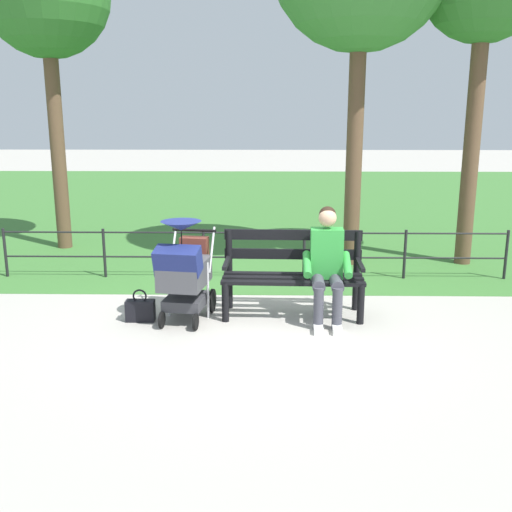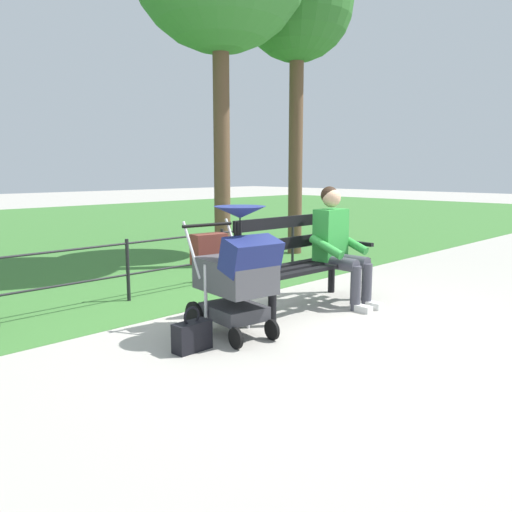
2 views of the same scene
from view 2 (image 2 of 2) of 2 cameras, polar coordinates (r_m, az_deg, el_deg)
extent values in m
plane|color=#ADA89E|center=(5.30, 2.43, -6.56)|extent=(60.00, 60.00, 0.00)
cube|color=black|center=(5.67, 4.36, -0.87)|extent=(1.60, 0.15, 0.04)
cube|color=black|center=(5.55, 5.74, -1.10)|extent=(1.60, 0.15, 0.04)
cube|color=black|center=(5.44, 7.18, -1.35)|extent=(1.60, 0.15, 0.04)
cube|color=black|center=(5.70, 3.64, 1.44)|extent=(1.60, 0.09, 0.12)
cube|color=black|center=(5.67, 3.66, 3.74)|extent=(1.60, 0.09, 0.12)
cylinder|color=black|center=(6.06, 11.77, -2.53)|extent=(0.08, 0.08, 0.45)
cylinder|color=black|center=(6.29, 8.25, 0.32)|extent=(0.08, 0.08, 0.95)
cube|color=black|center=(6.10, 10.35, 1.46)|extent=(0.07, 0.56, 0.04)
cylinder|color=black|center=(4.92, 1.77, -5.08)|extent=(0.08, 0.08, 0.45)
cylinder|color=black|center=(5.21, -1.98, -1.47)|extent=(0.08, 0.08, 0.95)
cube|color=black|center=(4.98, 0.15, -0.15)|extent=(0.07, 0.56, 0.04)
cylinder|color=#42424C|center=(5.79, 10.37, -0.58)|extent=(0.15, 0.40, 0.14)
cylinder|color=#42424C|center=(5.63, 9.17, -0.82)|extent=(0.15, 0.40, 0.14)
cylinder|color=#42424C|center=(5.72, 11.92, -3.14)|extent=(0.11, 0.11, 0.47)
cylinder|color=#42424C|center=(5.56, 10.75, -3.47)|extent=(0.11, 0.11, 0.47)
cube|color=silver|center=(5.72, 12.51, -5.22)|extent=(0.11, 0.22, 0.07)
cube|color=silver|center=(5.56, 11.36, -5.60)|extent=(0.11, 0.22, 0.07)
cube|color=green|center=(5.80, 8.10, 2.30)|extent=(0.37, 0.23, 0.56)
cylinder|color=green|center=(5.91, 10.32, 1.40)|extent=(0.10, 0.43, 0.23)
cylinder|color=green|center=(5.57, 7.65, 0.98)|extent=(0.10, 0.43, 0.23)
sphere|color=tan|center=(5.76, 8.20, 6.25)|extent=(0.20, 0.20, 0.20)
sphere|color=black|center=(5.78, 7.97, 6.56)|extent=(0.19, 0.19, 0.19)
cylinder|color=black|center=(5.04, -2.19, -5.76)|extent=(0.07, 0.28, 0.28)
cylinder|color=black|center=(4.80, -6.73, -6.58)|extent=(0.07, 0.28, 0.28)
cylinder|color=black|center=(4.57, 1.74, -8.01)|extent=(0.06, 0.18, 0.18)
cylinder|color=black|center=(4.35, -2.22, -8.91)|extent=(0.06, 0.18, 0.18)
cube|color=#38383D|center=(4.65, -2.42, -6.02)|extent=(0.49, 0.58, 0.12)
cylinder|color=silver|center=(4.83, -0.85, -4.14)|extent=(0.03, 0.03, 0.65)
cylinder|color=silver|center=(4.59, -5.51, -4.93)|extent=(0.03, 0.03, 0.65)
cube|color=#47474C|center=(4.56, -2.30, -2.07)|extent=(0.56, 0.74, 0.28)
cube|color=navy|center=(4.33, -0.51, 0.02)|extent=(0.52, 0.37, 0.33)
cylinder|color=black|center=(4.86, -5.29, 3.38)|extent=(0.52, 0.11, 0.03)
cylinder|color=silver|center=(4.93, -2.37, 1.15)|extent=(0.07, 0.30, 0.49)
cylinder|color=silver|center=(4.69, -7.00, 0.66)|extent=(0.07, 0.30, 0.49)
cone|color=navy|center=(4.42, -1.75, 4.77)|extent=(0.50, 0.50, 0.10)
cylinder|color=black|center=(4.44, -1.74, 2.45)|extent=(0.01, 0.01, 0.30)
cube|color=brown|center=(4.87, -5.13, 0.79)|extent=(0.34, 0.21, 0.28)
cube|color=black|center=(4.33, -6.95, -8.66)|extent=(0.32, 0.14, 0.24)
torus|color=black|center=(4.28, -6.99, -6.49)|extent=(0.16, 0.02, 0.16)
cylinder|color=black|center=(8.93, 9.87, 2.12)|extent=(0.04, 0.04, 0.70)
cylinder|color=black|center=(7.83, 4.00, 1.23)|extent=(0.04, 0.04, 0.70)
cylinder|color=black|center=(6.83, -3.69, 0.04)|extent=(0.04, 0.04, 0.70)
cylinder|color=black|center=(6.00, -13.74, -1.51)|extent=(0.04, 0.04, 0.70)
cylinder|color=black|center=(6.34, -8.45, 1.98)|extent=(7.03, 0.02, 0.02)
cylinder|color=black|center=(6.40, -8.37, -1.13)|extent=(7.03, 0.02, 0.02)
cylinder|color=brown|center=(9.18, 4.32, 11.17)|extent=(0.24, 0.24, 3.50)
sphere|color=#2D6B28|center=(9.56, 4.51, 25.66)|extent=(1.84, 1.84, 1.84)
cylinder|color=brown|center=(7.89, -3.74, 11.42)|extent=(0.24, 0.24, 3.48)
camera|label=1|loc=(5.09, 83.92, 10.72)|focal=41.74mm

